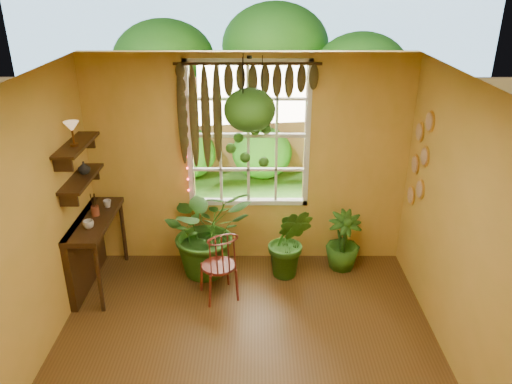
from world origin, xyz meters
TOP-DOWN VIEW (x-y plane):
  - floor at (0.00, 0.00)m, footprint 4.50×4.50m
  - ceiling at (0.00, 0.00)m, footprint 4.50×4.50m
  - wall_back at (0.00, 2.25)m, footprint 4.00×0.00m
  - wall_left at (-2.00, 0.00)m, footprint 0.00×4.50m
  - wall_right at (2.00, 0.00)m, footprint 0.00×4.50m
  - window at (0.00, 2.28)m, footprint 1.52×0.10m
  - valance_vine at (-0.08, 2.16)m, footprint 1.70×0.12m
  - string_lights at (-0.76, 2.19)m, footprint 0.03×0.03m
  - wall_plates at (1.98, 1.79)m, footprint 0.04×0.32m
  - counter_ledge at (-1.91, 1.60)m, footprint 0.40×1.20m
  - shelf_lower at (-1.88, 1.60)m, footprint 0.25×0.90m
  - shelf_upper at (-1.88, 1.60)m, footprint 0.25×0.90m
  - backyard at (0.24, 6.87)m, footprint 14.00×10.00m
  - windsor_chair at (-0.33, 1.32)m, footprint 0.51×0.52m
  - potted_plant_left at (-0.51, 1.88)m, footprint 1.34×1.25m
  - potted_plant_mid at (0.51, 1.77)m, footprint 0.63×0.55m
  - potted_plant_right at (1.21, 1.97)m, footprint 0.45×0.45m
  - hanging_basket at (0.02, 2.01)m, footprint 0.60×0.60m
  - cup_a at (-1.78, 1.35)m, footprint 0.16×0.16m
  - cup_b at (-1.72, 1.90)m, footprint 0.12×0.12m
  - brush_jar at (-1.80, 1.68)m, footprint 0.10×0.10m
  - shelf_vase at (-1.87, 1.71)m, footprint 0.18×0.18m
  - tiffany_lamp at (-1.86, 1.50)m, footprint 0.16×0.16m

SIDE VIEW (x-z plane):
  - floor at x=0.00m, z-range 0.00..0.00m
  - windsor_chair at x=-0.33m, z-range -0.22..0.83m
  - potted_plant_right at x=1.21m, z-range 0.00..0.78m
  - potted_plant_mid at x=0.51m, z-range 0.00..0.98m
  - counter_ledge at x=-1.91m, z-range 0.10..1.00m
  - potted_plant_left at x=-0.51m, z-range 0.00..1.21m
  - cup_b at x=-1.72m, z-range 0.90..0.99m
  - cup_a at x=-1.78m, z-range 0.90..0.99m
  - brush_jar at x=-1.80m, z-range 0.86..1.21m
  - backyard at x=0.24m, z-range -4.72..7.28m
  - wall_back at x=0.00m, z-range -0.65..3.35m
  - wall_left at x=-2.00m, z-range -0.90..3.60m
  - wall_right at x=2.00m, z-range -0.90..3.60m
  - shelf_lower at x=-1.88m, z-range 1.38..1.42m
  - shelf_vase at x=-1.87m, z-range 1.42..1.56m
  - wall_plates at x=1.98m, z-range 1.00..2.10m
  - window at x=0.00m, z-range 0.77..2.63m
  - string_lights at x=-0.76m, z-range 0.98..2.52m
  - shelf_upper at x=-1.88m, z-range 1.78..1.82m
  - hanging_basket at x=0.02m, z-range 1.35..2.63m
  - tiffany_lamp at x=-1.86m, z-range 1.88..2.15m
  - valance_vine at x=-0.08m, z-range 1.73..2.83m
  - ceiling at x=0.00m, z-range 2.70..2.70m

